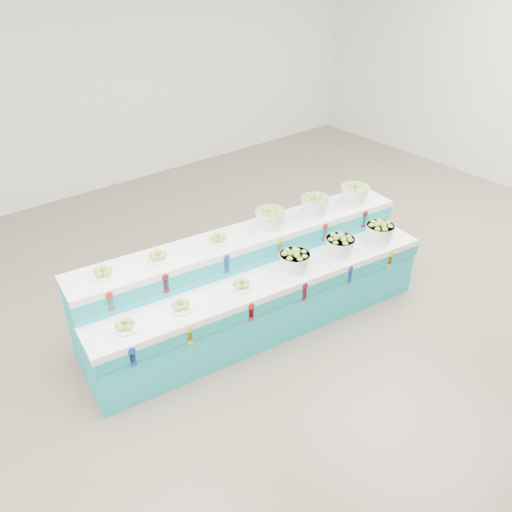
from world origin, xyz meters
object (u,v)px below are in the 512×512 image
Objects in this scene: display_stand at (256,284)px; basket_upper_right at (355,192)px; basket_lower_left at (295,260)px; plate_upper_mid at (158,256)px.

display_stand is 1.67m from basket_upper_right.
basket_lower_left is 1.42m from plate_upper_mid.
basket_upper_right reaches higher than plate_upper_mid.
basket_lower_left is (0.30, -0.28, 0.33)m from display_stand.
basket_upper_right is at bearing -7.28° from plate_upper_mid.
plate_upper_mid is at bearing 152.68° from basket_lower_left.
plate_upper_mid reaches higher than display_stand.
display_stand is 11.79× the size of basket_upper_right.
basket_lower_left is 1.00× the size of basket_upper_right.
basket_upper_right is (2.50, -0.32, 0.07)m from plate_upper_mid.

